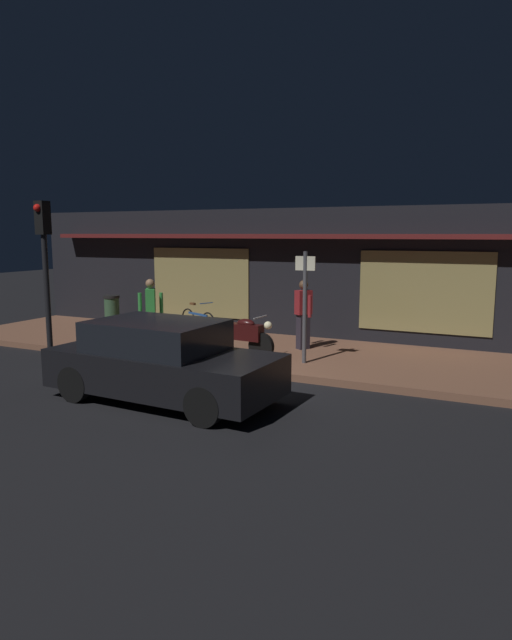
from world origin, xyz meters
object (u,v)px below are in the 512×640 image
person_bystander (303,313)px  parked_car_near (162,361)px  person_photographer (151,311)px  traffic_light_pole (45,255)px  trash_bin (112,310)px  bicycle_parked (198,321)px  sign_post (305,300)px  motorcycle (241,335)px

person_bystander → parked_car_near: (-0.91, -4.56, -0.32)m
person_photographer → traffic_light_pole: (-0.97, -2.36, 1.45)m
trash_bin → traffic_light_pole: bearing=-66.2°
person_photographer → parked_car_near: (2.62, -3.28, -0.32)m
bicycle_parked → trash_bin: (-3.03, 0.00, 0.11)m
person_photographer → parked_car_near: 4.21m
traffic_light_pole → parked_car_near: (3.60, -0.91, -1.77)m
bicycle_parked → sign_post: (3.94, -2.05, 1.00)m
bicycle_parked → traffic_light_pole: (-1.12, -4.32, 1.97)m
trash_bin → parked_car_near: (5.51, -5.24, 0.08)m
trash_bin → parked_car_near: size_ratio=0.22×
traffic_light_pole → motorcycle: bearing=32.0°
sign_post → trash_bin: 7.32m
person_bystander → parked_car_near: 4.66m
motorcycle → person_photographer: 2.62m
motorcycle → person_photographer: person_photographer is taller
traffic_light_pole → sign_post: bearing=24.2°
parked_car_near → person_photographer: bearing=128.7°
sign_post → parked_car_near: bearing=-114.6°
bicycle_parked → person_photographer: 2.03m
motorcycle → person_bystander: (0.95, 1.43, 0.38)m
sign_post → traffic_light_pole: bearing=-155.8°
person_photographer → motorcycle: bearing=-3.1°
person_photographer → sign_post: 4.11m
motorcycle → sign_post: sign_post is taller
bicycle_parked → parked_car_near: (2.48, -5.24, 0.20)m
person_bystander → sign_post: 1.56m
bicycle_parked → person_bystander: bearing=-11.3°
person_bystander → sign_post: bearing=-68.2°
person_photographer → sign_post: sign_post is taller
person_bystander → trash_bin: bearing=174.0°
person_bystander → trash_bin: 6.47m
bicycle_parked → parked_car_near: 5.80m
motorcycle → bicycle_parked: size_ratio=1.12×
bicycle_parked → traffic_light_pole: bearing=-104.5°
motorcycle → person_bystander: size_ratio=1.02×
person_photographer → trash_bin: bearing=145.8°
person_photographer → person_bystander: (3.53, 1.29, 0.00)m
motorcycle → parked_car_near: bearing=-89.4°
person_photographer → parked_car_near: person_photographer is taller
motorcycle → traffic_light_pole: size_ratio=0.47×
motorcycle → traffic_light_pole: bearing=-148.0°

